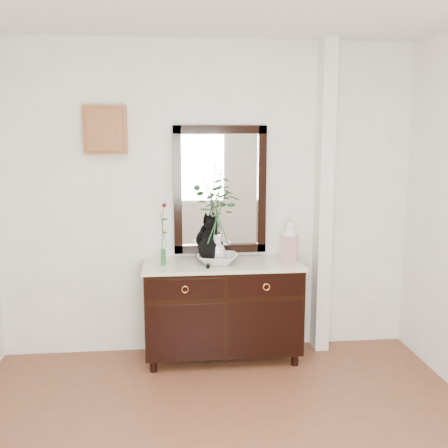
{
  "coord_description": "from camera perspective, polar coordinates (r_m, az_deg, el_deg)",
  "views": [
    {
      "loc": [
        -0.33,
        -2.51,
        1.92
      ],
      "look_at": [
        0.1,
        1.63,
        1.2
      ],
      "focal_mm": 42.0,
      "sensor_mm": 36.0,
      "label": 1
    }
  ],
  "objects": [
    {
      "name": "cat",
      "position": [
        4.4,
        -1.38,
        -1.84
      ],
      "size": [
        0.29,
        0.34,
        0.36
      ],
      "primitive_type": null,
      "rotation": [
        0.0,
        0.0,
        -0.12
      ],
      "color": "black",
      "rests_on": "sideboard"
    },
    {
      "name": "sideboard",
      "position": [
        4.5,
        -0.13,
        -8.92
      ],
      "size": [
        1.33,
        0.52,
        0.82
      ],
      "color": "black",
      "rests_on": "ground"
    },
    {
      "name": "wall_back",
      "position": [
        4.54,
        -1.71,
        2.59
      ],
      "size": [
        3.6,
        0.04,
        2.7
      ],
      "primitive_type": "cube",
      "color": "white",
      "rests_on": "ground"
    },
    {
      "name": "pilaster",
      "position": [
        4.64,
        10.77,
        2.59
      ],
      "size": [
        0.12,
        0.2,
        2.7
      ],
      "primitive_type": "cube",
      "color": "white",
      "rests_on": "ground"
    },
    {
      "name": "ginger_jar",
      "position": [
        4.45,
        7.18,
        -1.81
      ],
      "size": [
        0.17,
        0.17,
        0.36
      ],
      "primitive_type": null,
      "rotation": [
        0.0,
        0.0,
        -0.37
      ],
      "color": "silver",
      "rests_on": "sideboard"
    },
    {
      "name": "lotus_bowl",
      "position": [
        4.36,
        -0.71,
        -3.84
      ],
      "size": [
        0.39,
        0.39,
        0.08
      ],
      "primitive_type": "imported",
      "rotation": [
        0.0,
        0.0,
        -0.18
      ],
      "color": "silver",
      "rests_on": "sideboard"
    },
    {
      "name": "key_cabinet",
      "position": [
        4.48,
        -12.78,
        9.95
      ],
      "size": [
        0.35,
        0.1,
        0.4
      ],
      "primitive_type": "cube",
      "color": "brown",
      "rests_on": "wall_back"
    },
    {
      "name": "wall_mirror",
      "position": [
        4.53,
        -0.44,
        3.72
      ],
      "size": [
        0.8,
        0.06,
        1.1
      ],
      "color": "black",
      "rests_on": "wall_back"
    },
    {
      "name": "bud_vase_rose",
      "position": [
        4.3,
        -6.68,
        -1.07
      ],
      "size": [
        0.08,
        0.08,
        0.53
      ],
      "primitive_type": null,
      "rotation": [
        0.0,
        0.0,
        0.43
      ],
      "color": "#2A6530",
      "rests_on": "sideboard"
    },
    {
      "name": "vase_branches",
      "position": [
        4.29,
        -0.72,
        1.01
      ],
      "size": [
        0.44,
        0.44,
        0.79
      ],
      "primitive_type": null,
      "rotation": [
        0.0,
        0.0,
        0.18
      ],
      "color": "silver",
      "rests_on": "lotus_bowl"
    }
  ]
}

